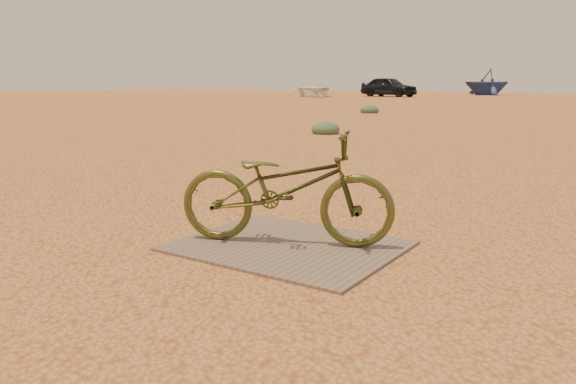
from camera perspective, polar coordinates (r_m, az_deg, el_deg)
The scene contains 8 objects.
ground at distance 4.11m, azimuth -6.38°, elevation -6.69°, with size 120.00×120.00×0.00m, color #D39149.
plywood_board at distance 4.35m, azimuth -0.00°, elevation -5.48°, with size 1.63×1.31×0.02m, color brown.
bicycle at distance 4.28m, azimuth -0.21°, elevation 0.42°, with size 0.58×1.65×0.87m, color #49471C.
car at distance 45.32m, azimuth 10.20°, elevation 10.49°, with size 1.81×4.49×1.53m, color black.
boat_near_left at distance 44.81m, azimuth 2.58°, elevation 10.37°, with size 3.81×5.33×1.10m, color silver.
boat_far_left at distance 52.05m, azimuth 19.55°, elevation 10.50°, with size 3.68×4.27×2.25m, color navy.
kale_a at distance 13.62m, azimuth 3.83°, elevation 5.94°, with size 0.68×0.68×0.38m, color #566C46.
kale_c at distance 22.51m, azimuth 8.27°, elevation 7.95°, with size 0.74×0.74×0.40m, color #566C46.
Camera 1 is at (2.53, -2.99, 1.26)m, focal length 35.00 mm.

